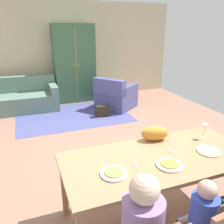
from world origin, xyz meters
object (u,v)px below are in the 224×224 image
object	(u,v)px
plate_near_man	(114,174)
plate_near_woman	(209,151)
plate_near_child	(169,165)
cat	(155,133)
couch	(23,98)
wine_glass	(205,128)
armchair	(115,96)
handbag	(103,111)
dining_table	(159,163)
armoire	(74,64)

from	to	relation	value
plate_near_man	plate_near_woman	distance (m)	1.09
plate_near_child	cat	distance (m)	0.56
plate_near_child	couch	world-z (taller)	couch
wine_glass	cat	bearing A→B (deg)	162.85
plate_near_child	armchair	world-z (taller)	armchair
couch	handbag	world-z (taller)	couch
cat	dining_table	bearing A→B (deg)	-99.51
plate_near_man	armoire	xyz separation A→B (m)	(0.71, 4.87, 0.28)
couch	handbag	bearing A→B (deg)	-33.53
wine_glass	cat	world-z (taller)	wine_glass
plate_near_woman	wine_glass	bearing A→B (deg)	58.98
couch	plate_near_woman	bearing A→B (deg)	-67.71
wine_glass	armchair	size ratio (longest dim) A/B	0.16
plate_near_woman	wine_glass	size ratio (longest dim) A/B	1.34
dining_table	wine_glass	bearing A→B (deg)	14.17
dining_table	cat	world-z (taller)	cat
couch	armchair	bearing A→B (deg)	-17.03
plate_near_child	armchair	size ratio (longest dim) A/B	0.21
cat	armchair	bearing A→B (deg)	89.62
plate_near_man	wine_glass	distance (m)	1.30
dining_table	armoire	size ratio (longest dim) A/B	0.94
plate_near_man	plate_near_woman	bearing A→B (deg)	1.05
plate_near_woman	cat	size ratio (longest dim) A/B	0.78
cat	couch	bearing A→B (deg)	123.16
plate_near_child	armchair	distance (m)	4.00
plate_near_woman	armchair	bearing A→B (deg)	83.59
wine_glass	couch	bearing A→B (deg)	115.53
dining_table	handbag	world-z (taller)	dining_table
plate_near_child	couch	distance (m)	4.75
armchair	plate_near_man	bearing A→B (deg)	-111.75
plate_near_man	couch	xyz separation A→B (m)	(-0.74, 4.49, -0.47)
cat	wine_glass	bearing A→B (deg)	-3.68
armoire	handbag	distance (m)	1.82
plate_near_man	wine_glass	xyz separation A→B (m)	(1.26, 0.30, 0.12)
couch	armoire	world-z (taller)	armoire
armchair	armoire	xyz separation A→B (m)	(-0.80, 1.08, 0.73)
plate_near_woman	armchair	world-z (taller)	armchair
plate_near_man	couch	bearing A→B (deg)	99.38
couch	handbag	distance (m)	2.10
plate_near_man	handbag	bearing A→B (deg)	73.17
plate_near_woman	armchair	distance (m)	3.82
plate_near_man	armchair	distance (m)	4.11
dining_table	wine_glass	distance (m)	0.76
armchair	handbag	bearing A→B (deg)	-137.32
plate_near_woman	armoire	bearing A→B (deg)	94.49
armchair	plate_near_woman	bearing A→B (deg)	-96.41
handbag	plate_near_man	bearing A→B (deg)	-106.83
plate_near_woman	handbag	size ratio (longest dim) A/B	0.78
dining_table	armoire	xyz separation A→B (m)	(0.16, 4.75, 0.36)
plate_near_woman	handbag	bearing A→B (deg)	91.44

